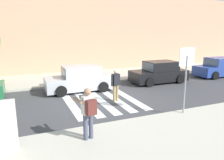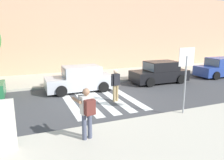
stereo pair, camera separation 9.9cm
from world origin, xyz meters
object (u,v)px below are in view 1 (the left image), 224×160
at_px(pedestrian_crossing, 116,83).
at_px(parked_car_silver, 80,79).
at_px(parked_car_blue, 219,68).
at_px(photographer_with_backpack, 88,110).
at_px(parked_car_black, 159,73).
at_px(stop_sign, 186,66).

height_order(pedestrian_crossing, parked_car_silver, pedestrian_crossing).
bearing_deg(pedestrian_crossing, parked_car_silver, 112.87).
distance_m(pedestrian_crossing, parked_car_blue, 10.93).
bearing_deg(parked_car_blue, photographer_with_backpack, -153.61).
bearing_deg(photographer_with_backpack, parked_car_blue, 26.39).
bearing_deg(pedestrian_crossing, parked_car_black, 30.99).
distance_m(photographer_with_backpack, parked_car_silver, 6.70).
bearing_deg(photographer_with_backpack, parked_car_silver, 77.69).
xyz_separation_m(pedestrian_crossing, parked_car_black, (4.67, 2.81, -0.25)).
xyz_separation_m(pedestrian_crossing, parked_car_blue, (10.56, 2.81, -0.25)).
height_order(stop_sign, pedestrian_crossing, stop_sign).
xyz_separation_m(parked_car_silver, parked_car_black, (5.86, -0.00, 0.00)).
height_order(pedestrian_crossing, parked_car_blue, pedestrian_crossing).
distance_m(stop_sign, parked_car_silver, 6.75).
height_order(photographer_with_backpack, parked_car_silver, photographer_with_backpack).
bearing_deg(pedestrian_crossing, parked_car_blue, 14.88).
height_order(photographer_with_backpack, parked_car_black, photographer_with_backpack).
xyz_separation_m(stop_sign, parked_car_black, (2.78, 5.82, -1.48)).
height_order(stop_sign, parked_car_silver, stop_sign).
distance_m(stop_sign, pedestrian_crossing, 3.77).
distance_m(stop_sign, photographer_with_backpack, 4.68).
distance_m(stop_sign, parked_car_black, 6.62).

